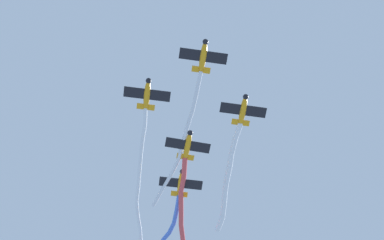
# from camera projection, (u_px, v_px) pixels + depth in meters

# --- Properties ---
(airplane_lead) EXTENTS (7.13, 5.30, 1.80)m
(airplane_lead) POSITION_uv_depth(u_px,v_px,m) (203.00, 56.00, 83.31)
(airplane_lead) COLOR orange
(smoke_trail_lead) EXTENTS (5.49, 24.94, 1.51)m
(smoke_trail_lead) POSITION_uv_depth(u_px,v_px,m) (180.00, 144.00, 89.40)
(smoke_trail_lead) COLOR white
(airplane_left_wing) EXTENTS (7.13, 5.30, 1.80)m
(airplane_left_wing) POSITION_uv_depth(u_px,v_px,m) (243.00, 110.00, 86.53)
(airplane_left_wing) COLOR orange
(smoke_trail_left_wing) EXTENTS (1.81, 20.71, 1.57)m
(smoke_trail_left_wing) POSITION_uv_depth(u_px,v_px,m) (228.00, 179.00, 91.77)
(smoke_trail_left_wing) COLOR white
(airplane_right_wing) EXTENTS (7.12, 5.28, 1.80)m
(airplane_right_wing) POSITION_uv_depth(u_px,v_px,m) (147.00, 94.00, 86.18)
(airplane_right_wing) COLOR orange
(smoke_trail_right_wing) EXTENTS (2.85, 31.56, 4.84)m
(smoke_trail_right_wing) POSITION_uv_depth(u_px,v_px,m) (141.00, 187.00, 95.77)
(smoke_trail_right_wing) COLOR white
(airplane_slot) EXTENTS (7.19, 5.37, 1.80)m
(airplane_slot) POSITION_uv_depth(u_px,v_px,m) (188.00, 145.00, 89.30)
(airplane_slot) COLOR orange
(smoke_trail_slot) EXTENTS (7.05, 29.66, 1.79)m
(smoke_trail_slot) POSITION_uv_depth(u_px,v_px,m) (186.00, 235.00, 96.47)
(smoke_trail_slot) COLOR #DB4C4C
(airplane_trail) EXTENTS (7.11, 5.28, 1.80)m
(airplane_trail) POSITION_uv_depth(u_px,v_px,m) (181.00, 183.00, 92.93)
(airplane_trail) COLOR orange
(smoke_trail_trail) EXTENTS (4.69, 17.40, 4.45)m
(smoke_trail_trail) POSITION_uv_depth(u_px,v_px,m) (167.00, 231.00, 99.06)
(smoke_trail_trail) COLOR #4C75DB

